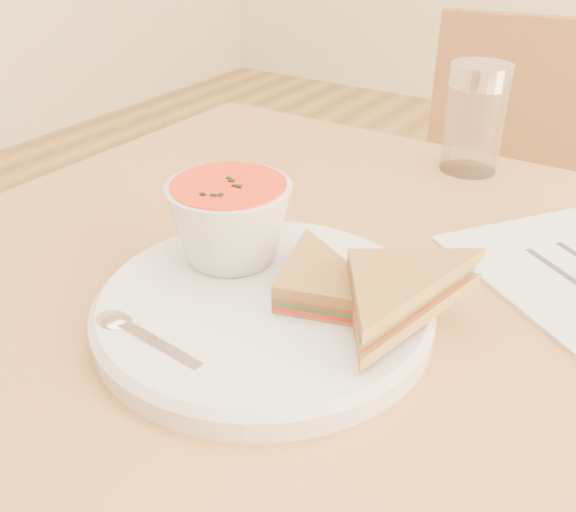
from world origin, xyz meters
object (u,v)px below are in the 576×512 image
Objects in this scene: condiment_shaker at (475,119)px; chair_far at (500,283)px; soup_bowl at (230,225)px; plate at (263,309)px.

chair_far is at bearing 89.86° from condiment_shaker.
soup_bowl is at bearing 72.94° from chair_far.
soup_bowl is 0.36m from condiment_shaker.
chair_far is 0.49m from condiment_shaker.
condiment_shaker is (-0.00, -0.30, 0.38)m from chair_far.
condiment_shaker is at bearing 85.71° from plate.
plate is at bearing 78.01° from chair_far.
soup_bowl is at bearing -103.69° from condiment_shaker.
chair_far is at bearing 87.52° from plate.
soup_bowl is 0.83× the size of condiment_shaker.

